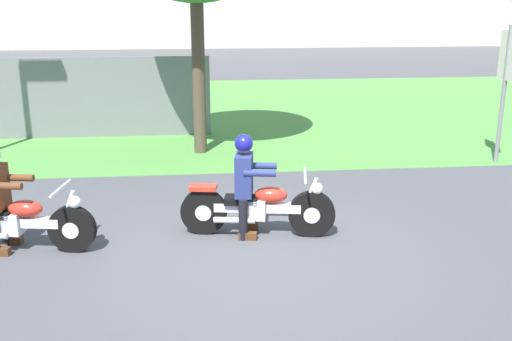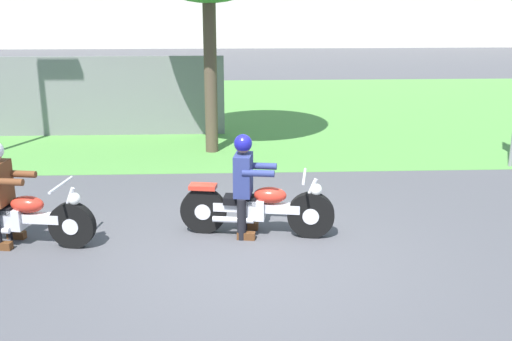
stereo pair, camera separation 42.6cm
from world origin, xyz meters
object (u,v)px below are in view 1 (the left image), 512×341
object	(u,v)px
motorcycle_lead	(258,208)
sign_banner	(506,73)
rider_lead	(245,177)
motorcycle_follow	(14,222)

from	to	relation	value
motorcycle_lead	sign_banner	size ratio (longest dim) A/B	0.80
rider_lead	sign_banner	xyz separation A→B (m)	(5.12, 3.10, 0.91)
sign_banner	rider_lead	bearing A→B (deg)	-148.81
rider_lead	sign_banner	distance (m)	6.06
rider_lead	motorcycle_follow	world-z (taller)	rider_lead
rider_lead	motorcycle_follow	xyz separation A→B (m)	(-2.97, -0.22, -0.43)
motorcycle_lead	sign_banner	distance (m)	6.01
sign_banner	motorcycle_follow	bearing A→B (deg)	-157.68
rider_lead	motorcycle_follow	size ratio (longest dim) A/B	0.66
motorcycle_follow	sign_banner	xyz separation A→B (m)	(8.09, 3.32, 1.35)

